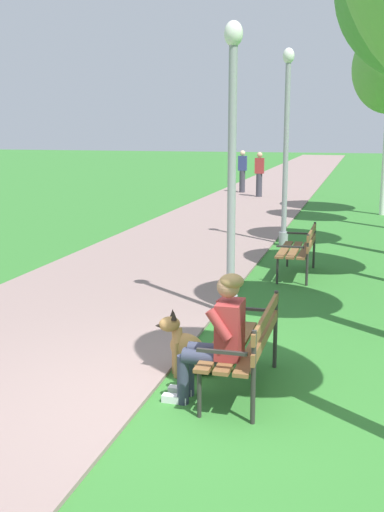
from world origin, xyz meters
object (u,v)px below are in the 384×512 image
(dog_shepherd, at_px, (192,351))
(lamp_post_mid, at_px, (286,146))
(park_bench_mid, at_px, (300,247))
(lamp_post_near, at_px, (232,170))
(pedestrian_further_distant, at_px, (259,175))
(park_bench_near, at_px, (247,341))
(pedestrian_distant, at_px, (242,172))
(person_seated_on_near_bench, at_px, (218,333))

(dog_shepherd, height_order, lamp_post_mid, lamp_post_mid)
(park_bench_mid, relative_size, dog_shepherd, 1.92)
(lamp_post_near, height_order, pedestrian_further_distant, lamp_post_near)
(park_bench_near, height_order, dog_shepherd, park_bench_near)
(pedestrian_distant, bearing_deg, lamp_post_near, -79.79)
(park_bench_mid, xyz_separation_m, lamp_post_mid, (-0.64, 2.81, 1.63))
(person_seated_on_near_bench, xyz_separation_m, lamp_post_near, (-0.46, 2.75, 1.31))
(pedestrian_distant, height_order, pedestrian_further_distant, same)
(dog_shepherd, bearing_deg, lamp_post_near, 91.13)
(park_bench_mid, height_order, pedestrian_further_distant, pedestrian_further_distant)
(park_bench_mid, relative_size, lamp_post_mid, 0.36)
(lamp_post_near, bearing_deg, lamp_post_mid, 89.72)
(person_seated_on_near_bench, height_order, lamp_post_near, lamp_post_near)
(park_bench_near, bearing_deg, park_bench_mid, 90.00)
(person_seated_on_near_bench, xyz_separation_m, pedestrian_distant, (-3.38, 19.00, 0.16))
(lamp_post_mid, bearing_deg, lamp_post_near, -90.28)
(park_bench_mid, height_order, pedestrian_distant, pedestrian_distant)
(person_seated_on_near_bench, xyz_separation_m, dog_shepherd, (-0.42, 0.62, -0.42))
(park_bench_near, xyz_separation_m, pedestrian_further_distant, (-2.71, 17.27, 0.33))
(park_bench_near, bearing_deg, lamp_post_near, 105.47)
(park_bench_mid, relative_size, lamp_post_near, 0.39)
(park_bench_near, bearing_deg, dog_shepherd, 156.81)
(park_bench_near, height_order, pedestrian_distant, pedestrian_distant)
(park_bench_mid, bearing_deg, lamp_post_near, -103.75)
(pedestrian_further_distant, bearing_deg, park_bench_near, -81.09)
(dog_shepherd, relative_size, pedestrian_further_distant, 0.47)
(pedestrian_further_distant, bearing_deg, pedestrian_distant, 122.73)
(pedestrian_distant, bearing_deg, person_seated_on_near_bench, -79.90)
(lamp_post_near, xyz_separation_m, pedestrian_distant, (-2.92, 16.24, -1.15))
(person_seated_on_near_bench, relative_size, pedestrian_distant, 0.76)
(lamp_post_mid, distance_m, pedestrian_distant, 11.19)
(lamp_post_mid, bearing_deg, park_bench_near, -85.40)
(park_bench_mid, distance_m, lamp_post_mid, 3.31)
(dog_shepherd, bearing_deg, park_bench_near, -23.19)
(pedestrian_distant, bearing_deg, park_bench_near, -79.10)
(person_seated_on_near_bench, distance_m, pedestrian_distant, 19.29)
(park_bench_mid, bearing_deg, lamp_post_mid, 102.81)
(park_bench_near, xyz_separation_m, dog_shepherd, (-0.62, 0.27, -0.25))
(person_seated_on_near_bench, bearing_deg, lamp_post_mid, 92.98)
(park_bench_near, relative_size, person_seated_on_near_bench, 1.20)
(lamp_post_mid, xyz_separation_m, pedestrian_further_distant, (-2.07, 9.34, -1.30))
(pedestrian_distant, bearing_deg, dog_shepherd, -80.83)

